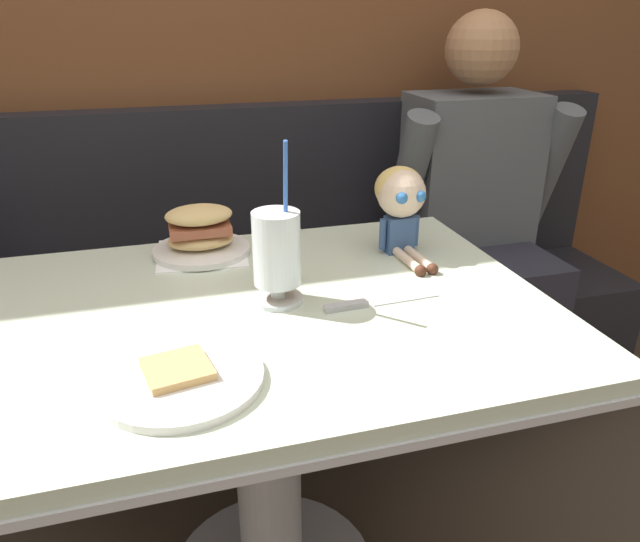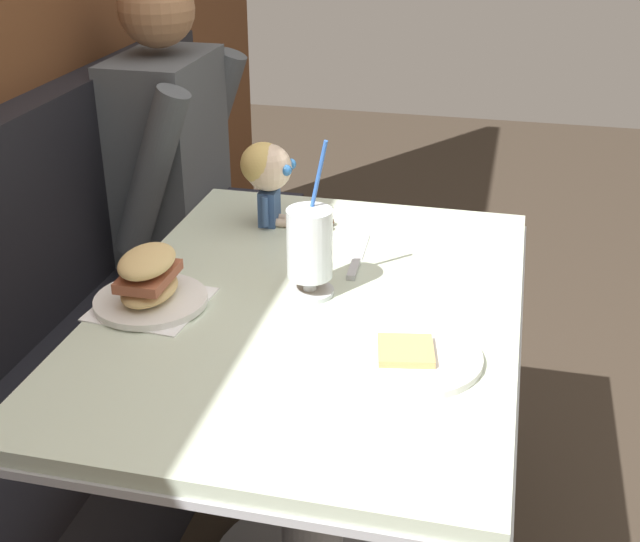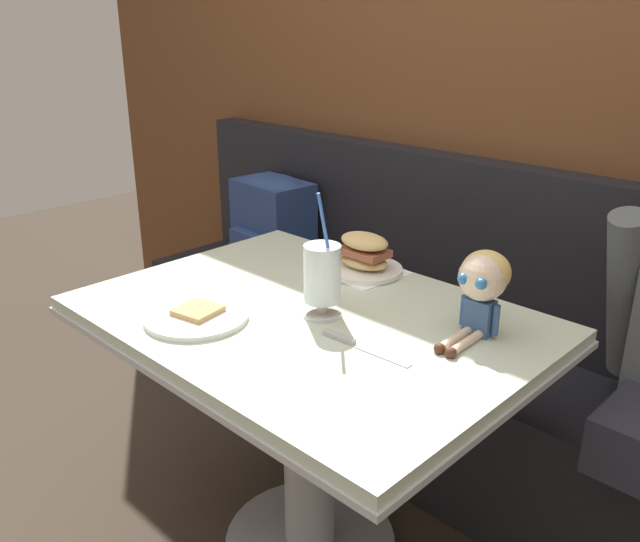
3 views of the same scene
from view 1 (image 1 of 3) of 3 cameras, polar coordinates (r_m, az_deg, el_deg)
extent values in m
cube|color=brown|center=(1.88, -11.59, 21.46)|extent=(4.40, 0.08, 2.40)
cube|color=black|center=(1.91, -8.40, -9.43)|extent=(2.60, 0.48, 0.45)
cube|color=black|center=(1.87, -10.15, 6.73)|extent=(2.60, 0.10, 0.55)
cube|color=beige|center=(1.15, -5.58, -4.03)|extent=(1.10, 0.80, 0.03)
cube|color=#B7BABF|center=(1.16, -5.53, -5.03)|extent=(1.11, 0.81, 0.02)
cylinder|color=#A5A8AD|center=(1.35, -4.96, -17.61)|extent=(0.14, 0.14, 0.65)
cylinder|color=white|center=(0.94, -13.10, -9.95)|extent=(0.25, 0.25, 0.01)
cube|color=tan|center=(0.94, -13.42, -9.04)|extent=(0.11, 0.11, 0.01)
cylinder|color=silver|center=(1.16, -4.00, -2.68)|extent=(0.10, 0.10, 0.01)
cylinder|color=silver|center=(1.15, -4.03, -1.79)|extent=(0.03, 0.03, 0.03)
cylinder|color=silver|center=(1.11, -4.16, 2.17)|extent=(0.09, 0.09, 0.14)
cylinder|color=brown|center=(1.12, -4.14, 1.70)|extent=(0.08, 0.08, 0.12)
cylinder|color=blue|center=(1.08, -3.30, 6.91)|extent=(0.01, 0.05, 0.22)
cube|color=white|center=(1.41, -11.16, 1.68)|extent=(0.22, 0.22, 0.00)
cylinder|color=white|center=(1.40, -11.19, 1.98)|extent=(0.22, 0.22, 0.01)
ellipsoid|color=tan|center=(1.39, -11.27, 2.92)|extent=(0.15, 0.10, 0.04)
cube|color=#995138|center=(1.38, -11.36, 4.00)|extent=(0.14, 0.09, 0.02)
ellipsoid|color=tan|center=(1.37, -11.46, 5.26)|extent=(0.15, 0.10, 0.04)
cube|color=silver|center=(1.17, 8.07, -2.63)|extent=(0.14, 0.03, 0.00)
cube|color=#B2B5BA|center=(1.13, 2.49, -3.34)|extent=(0.09, 0.02, 0.01)
cube|color=#385689|center=(1.39, 7.53, 3.50)|extent=(0.07, 0.04, 0.08)
sphere|color=beige|center=(1.36, 7.75, 7.36)|extent=(0.11, 0.11, 0.11)
ellipsoid|color=#D8B766|center=(1.37, 7.55, 7.82)|extent=(0.12, 0.11, 0.10)
sphere|color=#2D6BB2|center=(1.31, 7.79, 6.89)|extent=(0.03, 0.03, 0.03)
sphere|color=#2D6BB2|center=(1.33, 9.52, 7.03)|extent=(0.03, 0.03, 0.03)
cylinder|color=beige|center=(1.33, 8.37, 0.99)|extent=(0.02, 0.12, 0.02)
cylinder|color=beige|center=(1.34, 9.45, 1.13)|extent=(0.02, 0.12, 0.02)
sphere|color=#4C2819|center=(1.28, 9.54, 0.01)|extent=(0.03, 0.03, 0.03)
sphere|color=#4C2819|center=(1.29, 10.64, 0.17)|extent=(0.03, 0.03, 0.03)
cylinder|color=#385689|center=(1.37, 5.99, 3.50)|extent=(0.02, 0.02, 0.07)
cylinder|color=#385689|center=(1.41, 9.05, 3.83)|extent=(0.02, 0.02, 0.07)
cube|color=#4C5156|center=(1.95, 13.85, 7.58)|extent=(0.38, 0.24, 0.58)
sphere|color=#9E704C|center=(1.88, 15.14, 19.78)|extent=(0.21, 0.21, 0.21)
cube|color=#23232D|center=(1.88, 15.84, -0.42)|extent=(0.34, 0.36, 0.14)
cylinder|color=#4C5156|center=(1.80, 8.25, 7.64)|extent=(0.09, 0.25, 0.48)
cylinder|color=#4C5156|center=(2.03, 20.36, 8.23)|extent=(0.09, 0.25, 0.48)
camera|label=2|loc=(1.42, -83.40, 14.75)|focal=47.19mm
camera|label=3|loc=(1.24, 80.15, 12.79)|focal=37.30mm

